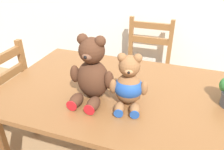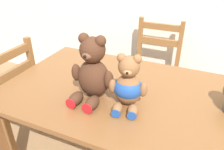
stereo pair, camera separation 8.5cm
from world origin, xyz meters
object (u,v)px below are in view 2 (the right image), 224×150
teddy_bear_left (92,72)px  wooden_chair_behind (153,72)px  wooden_chair_side (8,96)px  teddy_bear_right (128,86)px

teddy_bear_left → wooden_chair_behind: bearing=-97.0°
wooden_chair_side → teddy_bear_left: 0.98m
wooden_chair_side → teddy_bear_left: size_ratio=2.49×
wooden_chair_behind → teddy_bear_right: (0.07, -0.96, 0.41)m
wooden_chair_side → teddy_bear_right: (1.07, -0.09, 0.42)m
teddy_bear_left → teddy_bear_right: teddy_bear_left is taller
teddy_bear_right → teddy_bear_left: bearing=-10.2°
wooden_chair_side → teddy_bear_left: (0.86, -0.10, 0.46)m
wooden_chair_behind → teddy_bear_right: bearing=94.3°
wooden_chair_side → teddy_bear_right: bearing=-95.0°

